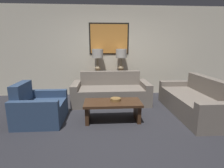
# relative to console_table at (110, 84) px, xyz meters

# --- Properties ---
(ground_plane) EXTENTS (20.00, 20.00, 0.00)m
(ground_plane) POSITION_rel_console_table_xyz_m (0.00, -2.21, -0.37)
(ground_plane) COLOR #28282D
(back_wall) EXTENTS (8.08, 0.12, 2.65)m
(back_wall) POSITION_rel_console_table_xyz_m (0.00, 0.27, 0.96)
(back_wall) COLOR beige
(back_wall) RESTS_ON ground_plane
(console_table) EXTENTS (1.20, 0.37, 0.75)m
(console_table) POSITION_rel_console_table_xyz_m (0.00, 0.00, 0.00)
(console_table) COLOR #332319
(console_table) RESTS_ON ground_plane
(table_lamp_left) EXTENTS (0.32, 0.32, 0.66)m
(table_lamp_left) POSITION_rel_console_table_xyz_m (-0.34, 0.00, 0.84)
(table_lamp_left) COLOR tan
(table_lamp_left) RESTS_ON console_table
(table_lamp_right) EXTENTS (0.32, 0.32, 0.66)m
(table_lamp_right) POSITION_rel_console_table_xyz_m (0.34, 0.00, 0.84)
(table_lamp_right) COLOR tan
(table_lamp_right) RESTS_ON console_table
(couch_by_back_wall) EXTENTS (2.00, 0.89, 0.81)m
(couch_by_back_wall) POSITION_rel_console_table_xyz_m (0.00, -0.66, -0.09)
(couch_by_back_wall) COLOR slate
(couch_by_back_wall) RESTS_ON ground_plane
(couch_by_side) EXTENTS (0.89, 2.00, 0.81)m
(couch_by_side) POSITION_rel_console_table_xyz_m (1.84, -1.54, -0.09)
(couch_by_side) COLOR slate
(couch_by_side) RESTS_ON ground_plane
(coffee_table) EXTENTS (1.15, 0.55, 0.41)m
(coffee_table) POSITION_rel_console_table_xyz_m (-0.03, -1.80, -0.07)
(coffee_table) COLOR #3D2616
(coffee_table) RESTS_ON ground_plane
(decorative_bowl) EXTENTS (0.21, 0.21, 0.06)m
(decorative_bowl) POSITION_rel_console_table_xyz_m (0.03, -1.75, 0.06)
(decorative_bowl) COLOR olive
(decorative_bowl) RESTS_ON coffee_table
(armchair_near_back_wall) EXTENTS (0.89, 0.93, 0.80)m
(armchair_near_back_wall) POSITION_rel_console_table_xyz_m (-1.52, -1.73, -0.10)
(armchair_near_back_wall) COLOR navy
(armchair_near_back_wall) RESTS_ON ground_plane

